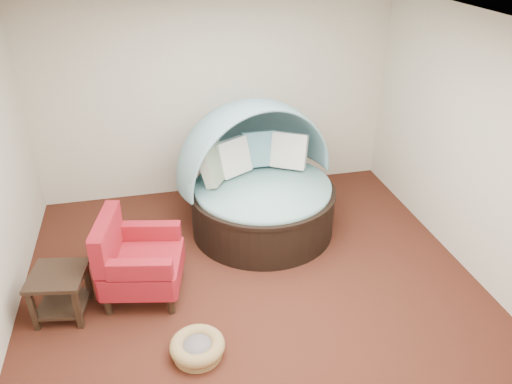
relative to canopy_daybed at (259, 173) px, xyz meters
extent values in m
plane|color=#441E13|center=(-0.34, -1.30, -0.78)|extent=(5.00, 5.00, 0.00)
plane|color=beige|center=(-0.34, 1.20, 0.62)|extent=(5.00, 0.00, 5.00)
plane|color=beige|center=(2.16, -1.30, 0.62)|extent=(0.00, 5.00, 5.00)
plane|color=white|center=(-0.34, -1.30, 2.02)|extent=(5.00, 5.00, 0.00)
cylinder|color=black|center=(0.03, -0.11, -0.50)|extent=(2.23, 2.23, 0.56)
cylinder|color=black|center=(0.03, -0.11, -0.21)|extent=(2.25, 2.25, 0.05)
cylinder|color=#98DBD8|center=(0.03, -0.11, -0.16)|extent=(2.10, 2.10, 0.12)
cube|color=#386443|center=(-0.56, 0.07, 0.14)|extent=(0.46, 0.54, 0.49)
cube|color=silver|center=(-0.28, 0.24, 0.14)|extent=(0.54, 0.46, 0.49)
cube|color=#639EAD|center=(0.11, 0.41, 0.14)|extent=(0.47, 0.27, 0.49)
cube|color=silver|center=(0.47, 0.27, 0.14)|extent=(0.54, 0.46, 0.49)
cylinder|color=brown|center=(-1.07, -2.07, -0.76)|extent=(0.59, 0.59, 0.05)
torus|color=brown|center=(-1.07, -2.07, -0.67)|extent=(0.67, 0.67, 0.13)
cylinder|color=slate|center=(-1.07, -2.07, -0.68)|extent=(0.40, 0.40, 0.08)
cylinder|color=black|center=(-1.90, -1.30, -0.68)|extent=(0.09, 0.09, 0.20)
cylinder|color=black|center=(-1.77, -0.66, -0.68)|extent=(0.09, 0.09, 0.20)
cylinder|color=black|center=(-1.26, -1.44, -0.68)|extent=(0.09, 0.09, 0.20)
cylinder|color=black|center=(-1.13, -0.80, -0.68)|extent=(0.09, 0.09, 0.20)
cube|color=maroon|center=(-1.52, -1.05, -0.44)|extent=(0.97, 0.97, 0.28)
cube|color=maroon|center=(-1.84, -0.98, -0.06)|extent=(0.32, 0.83, 0.48)
cube|color=maroon|center=(-1.53, -1.40, -0.21)|extent=(0.67, 0.26, 0.20)
cube|color=maroon|center=(-1.39, -0.72, -0.21)|extent=(0.67, 0.26, 0.20)
cube|color=black|center=(-2.34, -1.20, -0.29)|extent=(0.62, 0.62, 0.04)
cube|color=black|center=(-2.34, -1.20, -0.65)|extent=(0.55, 0.55, 0.03)
cube|color=black|center=(-2.59, -1.37, -0.55)|extent=(0.06, 0.06, 0.47)
cube|color=black|center=(-2.52, -0.95, -0.55)|extent=(0.06, 0.06, 0.47)
cube|color=black|center=(-2.17, -1.45, -0.55)|extent=(0.06, 0.06, 0.47)
cube|color=black|center=(-2.09, -1.03, -0.55)|extent=(0.06, 0.06, 0.47)
camera|label=1|loc=(-1.29, -5.47, 2.84)|focal=35.00mm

